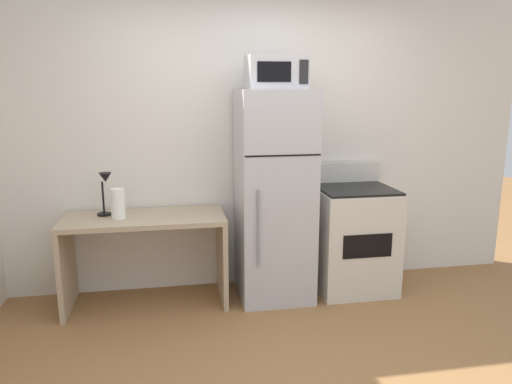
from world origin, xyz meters
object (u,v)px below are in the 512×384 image
desk_lamp (105,187)px  paper_towel_roll (118,204)px  microwave (276,72)px  refrigerator (274,196)px  oven_range (354,238)px  desk (145,242)px

desk_lamp → paper_towel_roll: (0.10, -0.10, -0.12)m
desk_lamp → microwave: size_ratio=0.77×
refrigerator → oven_range: size_ratio=1.59×
desk_lamp → refrigerator: refrigerator is taller
desk_lamp → microwave: bearing=-4.8°
oven_range → microwave: bearing=-177.7°
desk_lamp → desk: bearing=-14.0°
refrigerator → oven_range: (0.72, 0.01, -0.41)m
desk_lamp → paper_towel_roll: 0.19m
desk → oven_range: bearing=-0.4°
oven_range → desk_lamp: bearing=177.6°
desk → refrigerator: (1.07, -0.02, 0.34)m
desk_lamp → microwave: 1.64m
oven_range → paper_towel_roll: bearing=-179.5°
desk → oven_range: (1.79, -0.01, -0.07)m
desk_lamp → microwave: (1.37, -0.11, 0.89)m
desk → paper_towel_roll: paper_towel_roll is taller
desk → desk_lamp: size_ratio=3.66×
desk_lamp → oven_range: size_ratio=0.32×
paper_towel_roll → desk: bearing=8.7°
microwave → refrigerator: bearing=90.3°
refrigerator → microwave: (0.00, -0.02, 1.01)m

